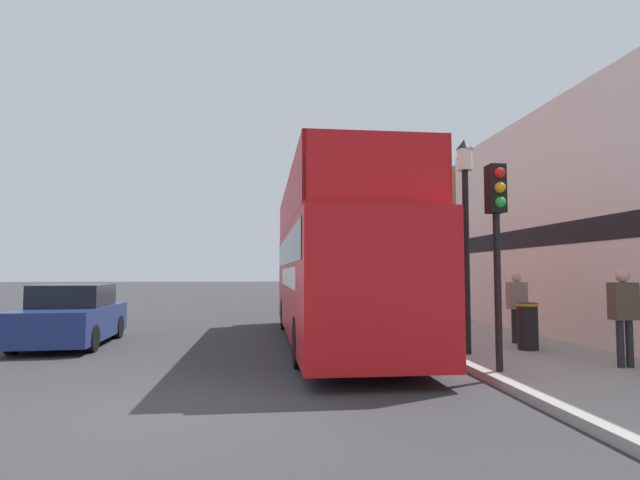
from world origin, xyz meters
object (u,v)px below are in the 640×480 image
(lamp_post_second, at_px, (377,232))
(litter_bin, at_px, (528,325))
(traffic_signal, at_px, (497,219))
(parked_car_far_side, at_px, (72,317))
(tour_bus, at_px, (334,271))
(pedestrian_nearest, at_px, (624,308))
(pedestrian_second, at_px, (517,301))
(parked_car_ahead_of_bus, at_px, (325,299))
(lamp_post_nearest, at_px, (465,204))

(lamp_post_second, bearing_deg, litter_bin, -80.11)
(traffic_signal, xyz_separation_m, lamp_post_second, (0.24, 10.73, 0.62))
(traffic_signal, distance_m, lamp_post_second, 10.75)
(parked_car_far_side, relative_size, traffic_signal, 1.15)
(tour_bus, bearing_deg, pedestrian_nearest, -45.74)
(parked_car_far_side, relative_size, litter_bin, 4.04)
(parked_car_far_side, xyz_separation_m, pedestrian_nearest, (11.30, -4.92, 0.48))
(pedestrian_nearest, height_order, pedestrian_second, pedestrian_nearest)
(tour_bus, distance_m, litter_bin, 4.85)
(litter_bin, bearing_deg, parked_car_far_side, 165.27)
(traffic_signal, relative_size, lamp_post_second, 0.76)
(parked_car_far_side, height_order, lamp_post_second, lamp_post_second)
(tour_bus, bearing_deg, parked_car_far_side, 177.14)
(traffic_signal, bearing_deg, pedestrian_nearest, 2.68)
(traffic_signal, bearing_deg, parked_car_ahead_of_bus, 96.18)
(pedestrian_second, bearing_deg, lamp_post_second, 103.26)
(traffic_signal, distance_m, litter_bin, 3.51)
(pedestrian_second, xyz_separation_m, litter_bin, (-0.29, -1.00, -0.47))
(pedestrian_second, height_order, traffic_signal, traffic_signal)
(tour_bus, xyz_separation_m, pedestrian_nearest, (4.63, -4.66, -0.67))
(parked_car_far_side, height_order, pedestrian_second, pedestrian_second)
(traffic_signal, bearing_deg, parked_car_far_side, 150.55)
(parked_car_ahead_of_bus, xyz_separation_m, litter_bin, (3.18, -11.31, 0.01))
(lamp_post_second, bearing_deg, parked_car_far_side, -148.05)
(parked_car_far_side, bearing_deg, lamp_post_second, -151.38)
(lamp_post_nearest, height_order, lamp_post_second, lamp_post_second)
(tour_bus, bearing_deg, pedestrian_second, -20.50)
(pedestrian_nearest, relative_size, litter_bin, 1.70)
(traffic_signal, bearing_deg, litter_bin, 52.42)
(litter_bin, bearing_deg, traffic_signal, -127.58)
(pedestrian_nearest, bearing_deg, parked_car_ahead_of_bus, 106.03)
(tour_bus, relative_size, litter_bin, 10.71)
(parked_car_ahead_of_bus, relative_size, lamp_post_second, 0.96)
(lamp_post_second, bearing_deg, pedestrian_second, -76.74)
(tour_bus, distance_m, lamp_post_second, 6.64)
(parked_car_ahead_of_bus, xyz_separation_m, lamp_post_second, (1.70, -2.81, 2.71))
(lamp_post_nearest, bearing_deg, pedestrian_second, 37.82)
(pedestrian_nearest, bearing_deg, traffic_signal, -177.32)
(pedestrian_second, xyz_separation_m, lamp_post_second, (-1.77, 7.50, 2.23))
(parked_car_far_side, xyz_separation_m, traffic_signal, (8.91, -5.03, 2.06))
(tour_bus, height_order, pedestrian_second, tour_bus)
(parked_car_far_side, distance_m, lamp_post_nearest, 9.98)
(pedestrian_second, distance_m, traffic_signal, 4.13)
(parked_car_far_side, height_order, pedestrian_nearest, pedestrian_nearest)
(tour_bus, bearing_deg, parked_car_ahead_of_bus, 84.33)
(lamp_post_nearest, bearing_deg, pedestrian_nearest, -37.68)
(parked_car_ahead_of_bus, height_order, lamp_post_nearest, lamp_post_nearest)
(pedestrian_second, xyz_separation_m, lamp_post_nearest, (-1.82, -1.41, 2.12))
(pedestrian_second, bearing_deg, tour_bus, 160.11)
(lamp_post_second, distance_m, litter_bin, 9.04)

